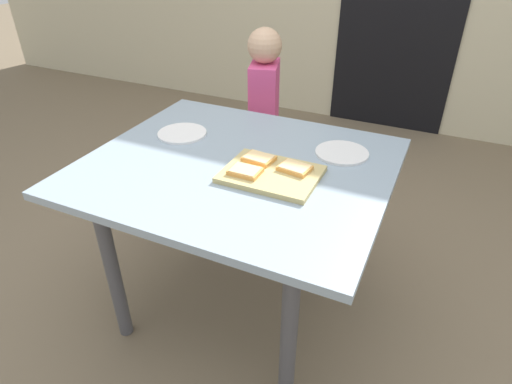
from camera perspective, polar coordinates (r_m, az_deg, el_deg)
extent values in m
plane|color=#76654E|center=(2.03, -2.01, -14.03)|extent=(16.00, 16.00, 0.00)
cube|color=#8C9FAF|center=(1.60, -2.48, 3.38)|extent=(1.10, 0.95, 0.03)
cylinder|color=#4C4C51|center=(1.75, -18.39, -9.81)|extent=(0.05, 0.05, 0.68)
cylinder|color=#4C4C51|center=(1.46, 4.35, -18.34)|extent=(0.05, 0.05, 0.68)
cylinder|color=#4C4C51|center=(2.20, -6.35, 1.28)|extent=(0.05, 0.05, 0.68)
cylinder|color=#4C4C51|center=(1.98, 11.88, -3.24)|extent=(0.05, 0.05, 0.68)
cube|color=tan|center=(1.50, 2.02, 2.37)|extent=(0.33, 0.25, 0.02)
cube|color=#E39C49|center=(1.51, 5.15, 3.15)|extent=(0.12, 0.09, 0.01)
cube|color=#FBD18D|center=(1.50, 5.16, 3.44)|extent=(0.11, 0.08, 0.00)
cube|color=#E39C49|center=(1.56, 0.39, 4.43)|extent=(0.12, 0.09, 0.01)
cube|color=#FBD18D|center=(1.56, 0.39, 4.71)|extent=(0.10, 0.08, 0.00)
cube|color=#E39C49|center=(1.48, -1.43, 2.75)|extent=(0.11, 0.08, 0.01)
cube|color=#FBD18D|center=(1.48, -1.43, 3.04)|extent=(0.10, 0.07, 0.00)
cylinder|color=white|center=(1.68, 11.27, 5.10)|extent=(0.20, 0.20, 0.01)
cylinder|color=white|center=(1.84, -9.71, 7.64)|extent=(0.20, 0.20, 0.01)
cylinder|color=#3D2C53|center=(2.59, 1.18, 4.44)|extent=(0.09, 0.09, 0.51)
cylinder|color=#3D2C53|center=(2.47, 0.79, 2.93)|extent=(0.09, 0.09, 0.51)
cube|color=#E54C8C|center=(2.35, 1.09, 12.75)|extent=(0.20, 0.27, 0.33)
sphere|color=tan|center=(2.28, 1.16, 18.78)|extent=(0.18, 0.18, 0.18)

